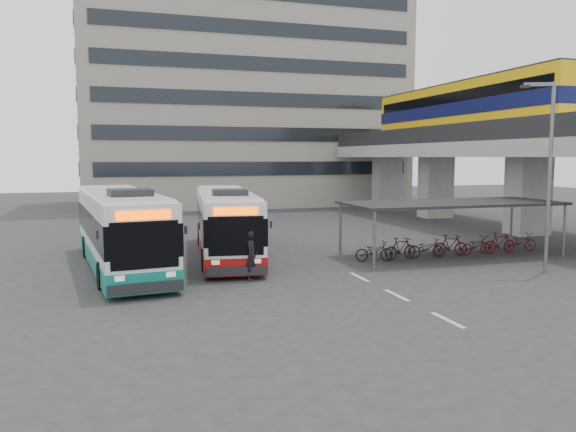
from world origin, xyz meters
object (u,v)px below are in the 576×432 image
object	(u,v)px
bus_main	(226,224)
lamp_post	(548,165)
pedestrian	(252,255)
bus_teal	(121,230)

from	to	relation	value
bus_main	lamp_post	distance (m)	13.92
bus_main	pedestrian	xyz separation A→B (m)	(-0.05, -5.46, -0.56)
pedestrian	bus_main	bearing A→B (deg)	38.82
pedestrian	lamp_post	xyz separation A→B (m)	(11.38, -2.13, 3.32)
pedestrian	lamp_post	bearing A→B (deg)	-61.26
bus_teal	lamp_post	bearing A→B (deg)	-27.32
bus_teal	pedestrian	bearing A→B (deg)	-46.76
bus_teal	lamp_post	world-z (taller)	lamp_post
lamp_post	pedestrian	bearing A→B (deg)	-166.66
bus_main	bus_teal	size ratio (longest dim) A/B	0.95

